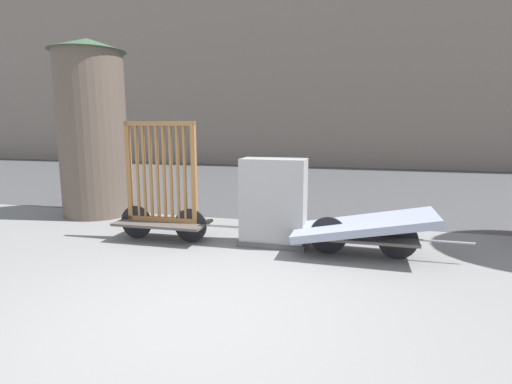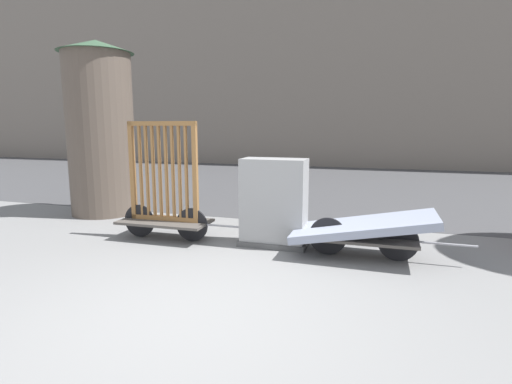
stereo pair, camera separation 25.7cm
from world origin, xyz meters
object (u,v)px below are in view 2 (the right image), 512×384
Objects in this scene: bike_cart_with_bedframe at (165,200)px; bike_cart_with_mattress at (363,229)px; utility_cabinet at (274,205)px; advertising_column at (101,128)px.

bike_cart_with_mattress is at bearing -1.00° from bike_cart_with_bedframe.
utility_cabinet is (-1.31, 0.20, 0.21)m from bike_cart_with_mattress.
advertising_column reaches higher than bike_cart_with_mattress.
advertising_column is at bearing 147.63° from bike_cart_with_bedframe.
utility_cabinet is at bearing 171.01° from bike_cart_with_mattress.
utility_cabinet is at bearing -16.17° from advertising_column.
utility_cabinet reaches higher than bike_cart_with_mattress.
advertising_column is (-2.20, 1.34, 1.12)m from bike_cart_with_bedframe.
bike_cart_with_bedframe is 0.62× the size of advertising_column.
utility_cabinet is (1.74, 0.20, -0.02)m from bike_cart_with_bedframe.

